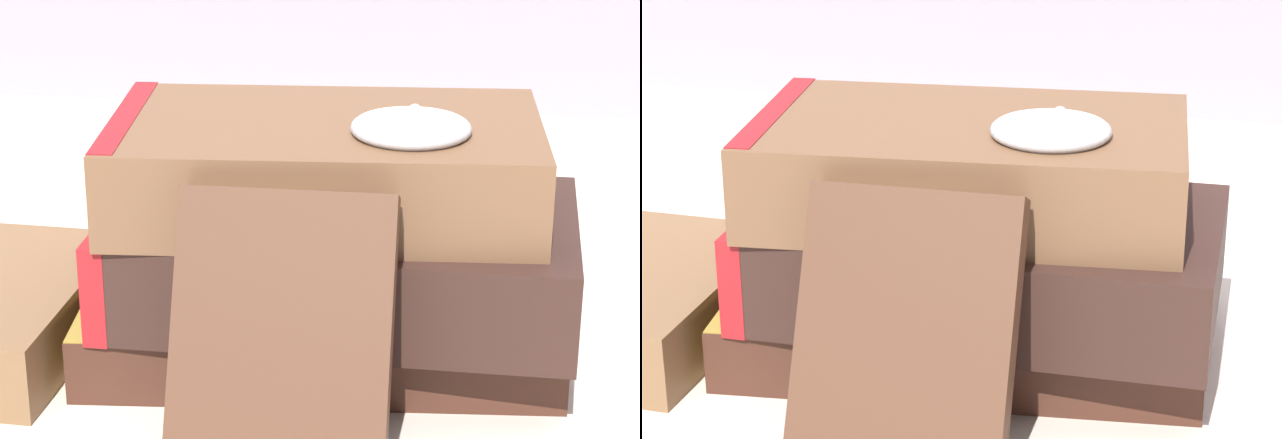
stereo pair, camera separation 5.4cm
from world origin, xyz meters
The scene contains 6 objects.
ground_plane centered at (0.00, 0.00, 0.00)m, with size 3.00×3.00×0.00m, color beige.
book_flat_bottom centered at (0.02, 0.02, 0.02)m, with size 0.25×0.17×0.03m.
book_flat_middle centered at (0.04, 0.00, 0.06)m, with size 0.23×0.14×0.05m.
book_flat_top centered at (0.03, 0.00, 0.10)m, with size 0.22×0.14×0.05m.
book_leaning_front centered at (0.03, -0.10, 0.06)m, with size 0.10×0.07×0.12m.
pocket_watch centered at (0.08, -0.02, 0.13)m, with size 0.06×0.06×0.01m.
Camera 2 is at (0.16, -0.60, 0.32)m, focal length 75.00 mm.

